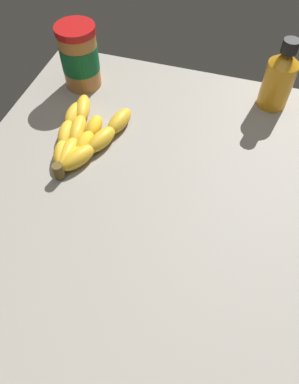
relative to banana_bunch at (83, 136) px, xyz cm
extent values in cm
cube|color=gray|center=(10.85, 20.44, -3.81)|extent=(82.27, 79.55, 4.55)
ellipsoid|color=gold|center=(5.72, 1.59, 0.10)|extent=(8.52, 6.48, 3.28)
ellipsoid|color=gold|center=(-0.08, 4.03, 0.10)|extent=(8.53, 5.65, 3.28)
ellipsoid|color=gold|center=(-6.17, 5.64, 0.10)|extent=(8.37, 4.70, 3.28)
ellipsoid|color=gold|center=(6.10, 0.32, -0.07)|extent=(6.43, 4.15, 2.94)
ellipsoid|color=gold|center=(1.42, 1.03, -0.07)|extent=(6.16, 3.44, 2.94)
ellipsoid|color=gold|center=(-3.32, 1.13, -0.07)|extent=(6.06, 3.21, 2.94)
ellipsoid|color=gold|center=(5.10, -0.86, -0.01)|extent=(8.43, 3.66, 3.07)
ellipsoid|color=gold|center=(-1.42, -1.72, -0.01)|extent=(8.66, 4.56, 3.07)
ellipsoid|color=gold|center=(-7.79, -3.33, -0.01)|extent=(8.78, 5.41, 3.07)
ellipsoid|color=gold|center=(5.76, -2.02, -0.09)|extent=(7.78, 5.20, 2.89)
ellipsoid|color=gold|center=(0.22, -3.65, -0.09)|extent=(7.69, 4.41, 2.89)
ellipsoid|color=gold|center=(-5.48, -4.56, -0.09)|extent=(7.47, 3.55, 2.89)
cylinder|color=brown|center=(9.88, -0.51, 0.26)|extent=(2.00, 2.00, 3.00)
cylinder|color=#B27238|center=(-17.49, -7.37, 4.76)|extent=(8.20, 8.20, 12.61)
cylinder|color=#0F592D|center=(-17.49, -7.37, 5.39)|extent=(8.36, 8.36, 5.67)
cylinder|color=#B71414|center=(-17.49, -7.37, 11.82)|extent=(8.59, 8.59, 1.50)
cylinder|color=orange|center=(-23.12, 35.40, 3.55)|extent=(6.37, 6.37, 10.17)
cone|color=orange|center=(-23.12, 35.40, 9.88)|extent=(6.37, 6.37, 2.50)
cylinder|color=black|center=(-23.12, 35.40, 12.42)|extent=(3.20, 3.20, 2.57)
camera|label=1|loc=(45.39, 27.97, 51.10)|focal=33.39mm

